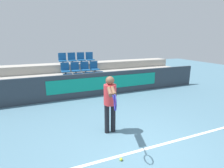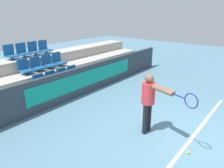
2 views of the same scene
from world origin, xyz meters
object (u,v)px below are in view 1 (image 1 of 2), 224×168
at_px(stadium_chair_11, 90,58).
at_px(stadium_chair_0, 69,81).
at_px(stadium_chair_7, 94,68).
at_px(stadium_chair_5, 75,69).
at_px(stadium_chair_10, 81,58).
at_px(stadium_chair_4, 65,69).
at_px(stadium_chair_1, 79,80).
at_px(stadium_chair_6, 85,68).
at_px(tennis_ball, 121,159).
at_px(stadium_chair_9, 72,59).
at_px(tennis_player, 110,99).
at_px(stadium_chair_2, 90,79).
at_px(stadium_chair_3, 100,79).
at_px(stadium_chair_8, 63,59).

bearing_deg(stadium_chair_11, stadium_chair_0, -130.80).
bearing_deg(stadium_chair_7, stadium_chair_0, -149.92).
height_order(stadium_chair_5, stadium_chair_10, stadium_chair_10).
distance_m(stadium_chair_4, stadium_chair_7, 1.49).
distance_m(stadium_chair_1, stadium_chair_10, 1.97).
relative_size(stadium_chair_6, tennis_ball, 8.20).
bearing_deg(stadium_chair_9, stadium_chair_10, 0.00).
distance_m(stadium_chair_9, tennis_player, 5.63).
height_order(stadium_chair_10, stadium_chair_11, same).
xyz_separation_m(stadium_chair_4, stadium_chair_7, (1.49, 0.00, 0.00)).
distance_m(stadium_chair_5, tennis_ball, 5.96).
bearing_deg(tennis_ball, stadium_chair_9, 88.14).
bearing_deg(stadium_chair_11, stadium_chair_1, -119.92).
relative_size(stadium_chair_2, stadium_chair_5, 1.00).
bearing_deg(stadium_chair_1, stadium_chair_4, 119.92).
relative_size(stadium_chair_7, stadium_chair_10, 1.00).
relative_size(stadium_chair_0, tennis_player, 0.34).
relative_size(stadium_chair_0, stadium_chair_3, 1.00).
bearing_deg(stadium_chair_10, stadium_chair_5, -119.92).
xyz_separation_m(stadium_chair_1, stadium_chair_8, (-0.50, 1.72, 0.82)).
distance_m(stadium_chair_2, stadium_chair_4, 1.38).
relative_size(stadium_chair_5, tennis_player, 0.34).
xyz_separation_m(stadium_chair_9, stadium_chair_11, (0.99, 0.00, 0.00)).
xyz_separation_m(stadium_chair_7, stadium_chair_11, (0.00, 0.86, 0.41)).
relative_size(stadium_chair_0, stadium_chair_10, 1.00).
bearing_deg(stadium_chair_11, stadium_chair_6, -119.92).
bearing_deg(stadium_chair_9, stadium_chair_1, -90.00).
xyz_separation_m(stadium_chair_8, stadium_chair_10, (0.99, 0.00, 0.00)).
relative_size(stadium_chair_1, stadium_chair_11, 1.00).
bearing_deg(stadium_chair_1, stadium_chair_11, 60.08).
xyz_separation_m(stadium_chair_5, stadium_chair_10, (0.50, 0.86, 0.41)).
distance_m(stadium_chair_0, tennis_player, 3.93).
bearing_deg(stadium_chair_7, stadium_chair_2, -119.92).
distance_m(stadium_chair_0, stadium_chair_5, 1.08).
bearing_deg(stadium_chair_1, stadium_chair_2, 0.00).
distance_m(stadium_chair_2, stadium_chair_6, 0.96).
distance_m(stadium_chair_7, tennis_player, 4.85).
xyz_separation_m(stadium_chair_0, stadium_chair_3, (1.49, 0.00, 0.00)).
bearing_deg(stadium_chair_10, stadium_chair_6, -90.00).
xyz_separation_m(stadium_chair_1, stadium_chair_6, (0.50, 0.86, 0.41)).
xyz_separation_m(stadium_chair_9, stadium_chair_10, (0.50, 0.00, 0.00)).
relative_size(stadium_chair_2, stadium_chair_3, 1.00).
relative_size(stadium_chair_11, tennis_player, 0.34).
xyz_separation_m(stadium_chair_4, tennis_player, (0.48, -4.74, -0.07)).
distance_m(stadium_chair_2, stadium_chair_10, 1.91).
bearing_deg(stadium_chair_6, stadium_chair_3, -60.08).
distance_m(stadium_chair_0, tennis_ball, 5.05).
height_order(stadium_chair_0, stadium_chair_5, stadium_chair_5).
bearing_deg(tennis_player, stadium_chair_3, 92.44).
relative_size(stadium_chair_3, stadium_chair_8, 1.00).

